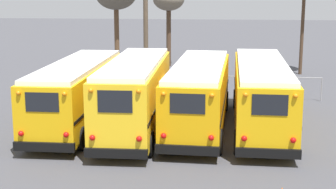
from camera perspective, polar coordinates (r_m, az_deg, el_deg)
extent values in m
plane|color=#424247|center=(24.53, -0.02, -3.78)|extent=(160.00, 160.00, 0.00)
cube|color=#EAAA0F|center=(25.12, -9.94, 0.20)|extent=(2.44, 10.19, 2.52)
cube|color=white|center=(24.88, -10.05, 3.26)|extent=(2.25, 9.78, 0.20)
cube|color=black|center=(20.65, -13.56, -5.65)|extent=(2.44, 0.21, 0.36)
cube|color=black|center=(20.21, -13.79, -0.84)|extent=(1.32, 0.04, 0.76)
sphere|color=red|center=(20.80, -15.99, -4.18)|extent=(0.22, 0.22, 0.22)
sphere|color=orange|center=(20.42, -16.25, 0.15)|extent=(0.18, 0.18, 0.18)
sphere|color=red|center=(20.22, -11.23, -4.40)|extent=(0.22, 0.22, 0.22)
sphere|color=orange|center=(19.83, -11.42, 0.06)|extent=(0.18, 0.18, 0.18)
cube|color=black|center=(25.50, -12.54, -0.17)|extent=(0.07, 9.98, 0.14)
cube|color=black|center=(24.87, -7.24, -0.28)|extent=(0.07, 9.98, 0.14)
cylinder|color=black|center=(29.21, -10.03, -0.38)|extent=(0.28, 1.00, 1.00)
cylinder|color=black|center=(28.71, -5.73, -0.47)|extent=(0.28, 1.00, 1.00)
cylinder|color=black|center=(22.23, -15.18, -4.55)|extent=(0.28, 1.00, 1.00)
cylinder|color=black|center=(21.56, -9.60, -4.81)|extent=(0.28, 1.00, 1.00)
cube|color=yellow|center=(23.72, -3.66, -0.01)|extent=(2.45, 9.67, 2.78)
cube|color=white|center=(23.46, -3.71, 3.55)|extent=(2.26, 9.29, 0.20)
cube|color=black|center=(19.41, -5.79, -6.50)|extent=(2.40, 0.23, 0.36)
cube|color=black|center=(18.90, -5.90, -0.79)|extent=(1.29, 0.04, 0.83)
sphere|color=red|center=(19.40, -8.40, -4.76)|extent=(0.22, 0.22, 0.22)
sphere|color=orange|center=(18.97, -8.56, 0.44)|extent=(0.18, 0.18, 0.18)
sphere|color=red|center=(19.08, -3.23, -4.94)|extent=(0.22, 0.22, 0.22)
sphere|color=orange|center=(18.63, -3.29, 0.34)|extent=(0.18, 0.18, 0.18)
cube|color=black|center=(23.97, -6.46, -0.44)|extent=(0.12, 9.46, 0.14)
cube|color=black|center=(23.62, -0.81, -0.56)|extent=(0.12, 9.46, 0.14)
cylinder|color=black|center=(27.56, -4.78, -0.96)|extent=(0.29, 1.02, 1.01)
cylinder|color=black|center=(27.27, -0.24, -1.06)|extent=(0.29, 1.02, 1.01)
cylinder|color=black|center=(20.88, -8.06, -5.29)|extent=(0.29, 1.02, 1.01)
cylinder|color=black|center=(20.51, -2.07, -5.50)|extent=(0.29, 1.02, 1.01)
cube|color=#E5A00C|center=(24.28, 3.46, 0.03)|extent=(2.89, 10.21, 2.55)
cube|color=white|center=(24.03, 3.50, 3.24)|extent=(2.67, 9.79, 0.20)
cube|color=black|center=(19.66, 2.13, -6.16)|extent=(2.47, 0.31, 0.36)
cube|color=black|center=(19.20, 2.18, -1.03)|extent=(1.33, 0.09, 0.77)
sphere|color=red|center=(19.61, -0.50, -4.60)|extent=(0.22, 0.22, 0.22)
sphere|color=orange|center=(19.20, -0.51, 0.06)|extent=(0.18, 0.18, 0.18)
sphere|color=red|center=(19.42, 4.81, -4.81)|extent=(0.22, 0.22, 0.22)
sphere|color=orange|center=(19.02, 4.89, -0.10)|extent=(0.18, 0.18, 0.18)
cube|color=black|center=(24.45, 0.60, -0.33)|extent=(0.49, 9.89, 0.14)
cube|color=black|center=(24.25, 6.33, -0.50)|extent=(0.49, 9.89, 0.14)
cylinder|color=black|center=(28.27, 1.81, -0.56)|extent=(0.33, 1.06, 1.05)
cylinder|color=black|center=(28.11, 6.38, -0.70)|extent=(0.33, 1.06, 1.05)
cylinder|color=black|center=(21.07, -0.54, -4.96)|extent=(0.33, 1.06, 1.05)
cylinder|color=black|center=(20.86, 5.63, -5.20)|extent=(0.33, 1.06, 1.05)
cube|color=#EAAA0F|center=(24.58, 10.28, 0.05)|extent=(2.63, 10.75, 2.61)
cube|color=white|center=(24.33, 10.40, 3.29)|extent=(2.42, 10.32, 0.20)
cube|color=black|center=(19.67, 11.02, -6.39)|extent=(2.44, 0.25, 0.36)
cube|color=black|center=(19.20, 11.23, -1.15)|extent=(1.31, 0.06, 0.78)
sphere|color=red|center=(19.45, 8.44, -4.85)|extent=(0.22, 0.22, 0.22)
sphere|color=orange|center=(19.04, 8.59, -0.03)|extent=(0.18, 0.18, 0.18)
sphere|color=red|center=(19.59, 13.71, -4.95)|extent=(0.22, 0.22, 0.22)
sphere|color=orange|center=(19.18, 13.95, -0.17)|extent=(0.18, 0.18, 0.18)
cube|color=black|center=(24.58, 7.45, -0.32)|extent=(0.26, 10.49, 0.14)
cube|color=black|center=(24.73, 13.05, -0.46)|extent=(0.26, 10.49, 0.14)
cylinder|color=black|center=(28.74, 7.54, -0.47)|extent=(0.30, 1.03, 1.03)
cylinder|color=black|center=(28.86, 11.97, -0.58)|extent=(0.30, 1.03, 1.03)
cylinder|color=black|center=(20.90, 7.71, -5.25)|extent=(0.30, 1.03, 1.03)
cylinder|color=black|center=(21.06, 13.81, -5.36)|extent=(0.30, 1.03, 1.03)
cylinder|color=brown|center=(36.66, -2.49, 8.64)|extent=(0.33, 0.33, 9.04)
cylinder|color=#473323|center=(43.18, 0.07, 6.38)|extent=(0.39, 0.39, 4.87)
cylinder|color=brown|center=(45.88, -5.70, 6.69)|extent=(0.42, 0.42, 4.93)
cylinder|color=#473323|center=(40.33, 14.66, 6.92)|extent=(0.26, 0.26, 6.73)
cylinder|color=#939399|center=(32.56, -13.64, 1.10)|extent=(0.06, 0.06, 1.40)
cylinder|color=#939399|center=(31.85, -9.57, 1.03)|extent=(0.06, 0.06, 1.40)
cylinder|color=#939399|center=(31.31, -5.35, 0.96)|extent=(0.06, 0.06, 1.40)
cylinder|color=#939399|center=(30.95, -1.00, 0.88)|extent=(0.06, 0.06, 1.40)
cylinder|color=#939399|center=(30.77, 3.43, 0.80)|extent=(0.06, 0.06, 1.40)
cylinder|color=#939399|center=(30.77, 7.88, 0.70)|extent=(0.06, 0.06, 1.40)
cylinder|color=#939399|center=(30.96, 12.31, 0.61)|extent=(0.06, 0.06, 1.40)
cylinder|color=#939399|center=(31.33, 16.65, 0.51)|extent=(0.06, 0.06, 1.40)
cylinder|color=#939399|center=(30.71, 1.22, 2.12)|extent=(16.73, 0.04, 0.04)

